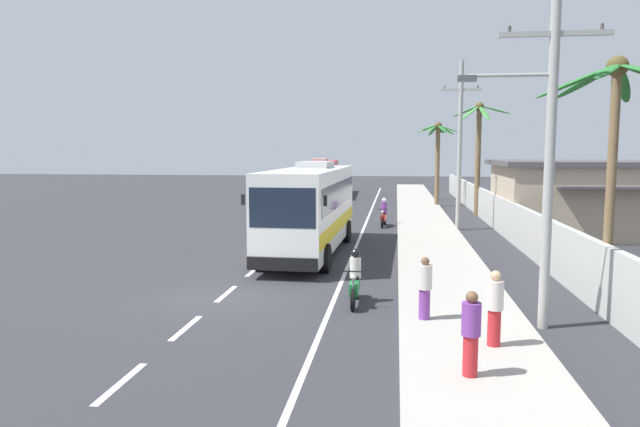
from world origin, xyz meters
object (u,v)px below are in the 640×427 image
object	(u,v)px
utility_pole_nearest	(547,145)
palm_fourth	(437,145)
pedestrian_near_kerb	(471,332)
pedestrian_far_walk	(425,287)
motorcycle_beside_bus	(384,215)
pedestrian_midwalk	(495,307)
utility_pole_mid	(460,143)
palm_second	(479,141)
coach_bus_foreground	(310,206)
coach_bus_far_lane	(321,176)
motorcycle_trailing	(355,281)
palm_nearest	(614,117)
roadside_building	(626,198)
palm_third	(438,150)

from	to	relation	value
utility_pole_nearest	palm_fourth	bearing A→B (deg)	90.03
pedestrian_near_kerb	pedestrian_far_walk	size ratio (longest dim) A/B	1.03
motorcycle_beside_bus	pedestrian_midwalk	size ratio (longest dim) A/B	1.19
utility_pole_mid	palm_second	xyz separation A→B (m)	(1.95, 7.10, 0.23)
coach_bus_foreground	pedestrian_midwalk	world-z (taller)	coach_bus_foreground
coach_bus_far_lane	pedestrian_midwalk	bearing A→B (deg)	-77.61
motorcycle_beside_bus	palm_second	distance (m)	9.64
pedestrian_near_kerb	motorcycle_trailing	bearing A→B (deg)	-57.52
coach_bus_far_lane	pedestrian_midwalk	world-z (taller)	coach_bus_far_lane
palm_second	motorcycle_beside_bus	bearing A→B (deg)	-134.02
palm_nearest	roadside_building	world-z (taller)	palm_nearest
coach_bus_far_lane	roadside_building	xyz separation A→B (m)	(18.81, -23.22, 0.05)
pedestrian_far_walk	roadside_building	bearing A→B (deg)	145.21
coach_bus_foreground	palm_second	distance (m)	17.92
motorcycle_trailing	palm_third	world-z (taller)	palm_third
utility_pole_nearest	palm_nearest	world-z (taller)	utility_pole_nearest
motorcycle_beside_bus	palm_nearest	distance (m)	18.40
pedestrian_far_walk	roadside_building	xyz separation A→B (m)	(10.99, 16.98, 0.96)
coach_bus_foreground	palm_second	xyz separation A→B (m)	(8.89, 15.28, 2.95)
pedestrian_near_kerb	palm_second	size ratio (longest dim) A/B	0.22
palm_third	roadside_building	world-z (taller)	palm_third
coach_bus_foreground	palm_third	world-z (taller)	palm_third
roadside_building	motorcycle_trailing	bearing A→B (deg)	-130.16
motorcycle_trailing	palm_fourth	distance (m)	36.11
coach_bus_far_lane	pedestrian_near_kerb	distance (m)	44.62
utility_pole_mid	coach_bus_foreground	bearing A→B (deg)	-130.32
palm_nearest	pedestrian_midwalk	bearing A→B (deg)	-133.02
palm_second	coach_bus_foreground	bearing A→B (deg)	-120.20
palm_second	palm_fourth	bearing A→B (deg)	98.24
motorcycle_trailing	pedestrian_midwalk	bearing A→B (deg)	-47.45
utility_pole_nearest	palm_fourth	size ratio (longest dim) A/B	1.24
pedestrian_far_walk	roadside_building	size ratio (longest dim) A/B	0.12
coach_bus_far_lane	motorcycle_beside_bus	size ratio (longest dim) A/B	6.25
utility_pole_nearest	roadside_building	distance (m)	18.94
palm_nearest	palm_fourth	size ratio (longest dim) A/B	1.01
pedestrian_midwalk	palm_fourth	distance (m)	39.33
coach_bus_far_lane	palm_fourth	distance (m)	11.38
palm_second	roadside_building	distance (m)	10.59
coach_bus_far_lane	palm_fourth	bearing A→B (deg)	-15.19
motorcycle_trailing	pedestrian_far_walk	bearing A→B (deg)	-43.13
motorcycle_beside_bus	motorcycle_trailing	world-z (taller)	motorcycle_beside_bus
motorcycle_beside_bus	utility_pole_nearest	distance (m)	19.39
pedestrian_near_kerb	palm_third	world-z (taller)	palm_third
coach_bus_foreground	pedestrian_far_walk	size ratio (longest dim) A/B	6.86
palm_nearest	palm_third	bearing A→B (deg)	95.02
pedestrian_far_walk	utility_pole_nearest	size ratio (longest dim) A/B	0.19
pedestrian_near_kerb	palm_fourth	distance (m)	41.15
utility_pole_mid	pedestrian_far_walk	bearing A→B (deg)	-98.43
coach_bus_far_lane	pedestrian_far_walk	xyz separation A→B (m)	(7.83, -40.19, -0.90)
pedestrian_far_walk	coach_bus_far_lane	bearing A→B (deg)	-170.86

